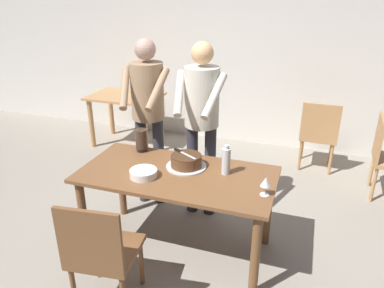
# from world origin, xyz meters

# --- Properties ---
(ground_plane) EXTENTS (14.00, 14.00, 0.00)m
(ground_plane) POSITION_xyz_m (0.00, 0.00, 0.00)
(ground_plane) COLOR gray
(back_wall) EXTENTS (10.00, 0.12, 2.70)m
(back_wall) POSITION_xyz_m (0.00, 2.70, 1.35)
(back_wall) COLOR silver
(back_wall) RESTS_ON ground_plane
(main_dining_table) EXTENTS (1.60, 0.80, 0.75)m
(main_dining_table) POSITION_xyz_m (0.00, 0.00, 0.63)
(main_dining_table) COLOR brown
(main_dining_table) RESTS_ON ground_plane
(cake_on_platter) EXTENTS (0.34, 0.34, 0.11)m
(cake_on_platter) POSITION_xyz_m (0.04, 0.13, 0.80)
(cake_on_platter) COLOR silver
(cake_on_platter) RESTS_ON main_dining_table
(cake_knife) EXTENTS (0.24, 0.16, 0.02)m
(cake_knife) POSITION_xyz_m (-0.03, 0.16, 0.87)
(cake_knife) COLOR silver
(cake_knife) RESTS_ON cake_on_platter
(plate_stack) EXTENTS (0.22, 0.22, 0.06)m
(plate_stack) POSITION_xyz_m (-0.23, -0.14, 0.78)
(plate_stack) COLOR white
(plate_stack) RESTS_ON main_dining_table
(wine_glass_near) EXTENTS (0.08, 0.08, 0.14)m
(wine_glass_near) POSITION_xyz_m (0.73, -0.11, 0.85)
(wine_glass_near) COLOR silver
(wine_glass_near) RESTS_ON main_dining_table
(water_bottle) EXTENTS (0.07, 0.07, 0.25)m
(water_bottle) POSITION_xyz_m (0.38, 0.12, 0.86)
(water_bottle) COLOR silver
(water_bottle) RESTS_ON main_dining_table
(hurricane_lamp) EXTENTS (0.11, 0.11, 0.21)m
(hurricane_lamp) POSITION_xyz_m (-0.46, 0.31, 0.86)
(hurricane_lamp) COLOR black
(hurricane_lamp) RESTS_ON main_dining_table
(person_cutting_cake) EXTENTS (0.47, 0.56, 1.72)m
(person_cutting_cake) POSITION_xyz_m (0.01, 0.61, 1.08)
(person_cutting_cake) COLOR #2D2D38
(person_cutting_cake) RESTS_ON ground_plane
(person_standing_beside) EXTENTS (0.46, 0.57, 1.72)m
(person_standing_beside) POSITION_xyz_m (-0.55, 0.64, 1.08)
(person_standing_beside) COLOR #2D2D38
(person_standing_beside) RESTS_ON ground_plane
(chair_near_side) EXTENTS (0.49, 0.49, 0.90)m
(chair_near_side) POSITION_xyz_m (-0.26, -0.77, 0.49)
(chair_near_side) COLOR brown
(chair_near_side) RESTS_ON ground_plane
(background_table) EXTENTS (1.00, 0.70, 0.74)m
(background_table) POSITION_xyz_m (-1.56, 2.00, 0.58)
(background_table) COLOR tan
(background_table) RESTS_ON ground_plane
(background_chair_0) EXTENTS (0.45, 0.45, 0.90)m
(background_chair_0) POSITION_xyz_m (1.10, 2.01, 0.49)
(background_chair_0) COLOR tan
(background_chair_0) RESTS_ON ground_plane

